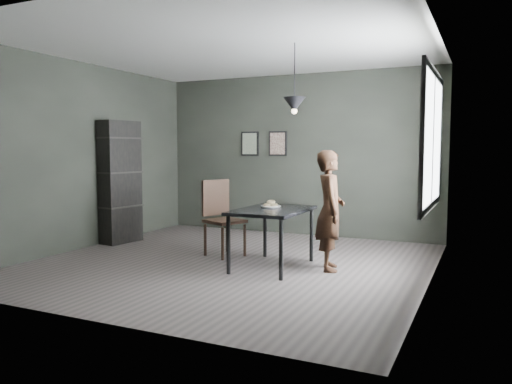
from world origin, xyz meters
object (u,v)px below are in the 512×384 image
at_px(cafe_table, 272,215).
at_px(white_plate, 271,207).
at_px(pendant_lamp, 294,105).
at_px(woman, 330,210).
at_px(shelf_unit, 119,182).
at_px(wood_chair, 221,212).

height_order(cafe_table, white_plate, white_plate).
xyz_separation_m(white_plate, pendant_lamp, (0.33, -0.04, 1.29)).
xyz_separation_m(cafe_table, white_plate, (-0.08, 0.14, 0.08)).
xyz_separation_m(white_plate, woman, (0.77, 0.05, -0.01)).
height_order(white_plate, pendant_lamp, pendant_lamp).
xyz_separation_m(shelf_unit, pendant_lamp, (3.17, -0.46, 1.08)).
height_order(woman, pendant_lamp, pendant_lamp).
distance_m(white_plate, woman, 0.78).
relative_size(shelf_unit, pendant_lamp, 2.25).
xyz_separation_m(cafe_table, pendant_lamp, (0.25, 0.10, 1.38)).
distance_m(white_plate, wood_chair, 0.93).
distance_m(woman, wood_chair, 1.68).
bearing_deg(woman, shelf_unit, 63.40).
bearing_deg(shelf_unit, white_plate, 0.12).
bearing_deg(white_plate, shelf_unit, 171.53).
bearing_deg(white_plate, pendant_lamp, -6.92).
distance_m(woman, shelf_unit, 3.64).
bearing_deg(woman, white_plate, 72.93).
relative_size(white_plate, pendant_lamp, 0.27).
relative_size(white_plate, wood_chair, 0.22).
bearing_deg(wood_chair, pendant_lamp, 9.50).
xyz_separation_m(woman, pendant_lamp, (-0.45, -0.09, 1.31)).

